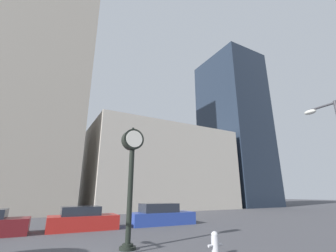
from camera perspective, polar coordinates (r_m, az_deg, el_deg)
name	(u,v)px	position (r m, az deg, el deg)	size (l,w,h in m)	color
building_tall_tower	(41,73)	(35.46, -29.47, 11.56)	(11.23, 12.00, 35.45)	#ADA393
building_storefront_row	(160,169)	(35.91, -2.00, -10.78)	(21.65, 12.00, 11.93)	beige
building_glass_modern	(233,128)	(47.50, 16.21, -0.44)	(9.42, 12.00, 30.12)	#1E2838
street_clock	(131,166)	(10.12, -9.28, -9.95)	(0.93, 0.66, 5.06)	black
car_red	(83,220)	(16.02, -20.89, -21.37)	(4.17, 2.01, 1.38)	red
car_blue	(161,216)	(17.66, -1.82, -21.78)	(4.82, 2.04, 1.47)	#28429E
fire_hydrant_near	(215,243)	(9.26, 11.86, -27.13)	(0.61, 0.27, 0.82)	#B7B7BC
street_lamp_right	(336,146)	(13.26, 36.83, -4.09)	(0.36, 1.57, 6.46)	#38383D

